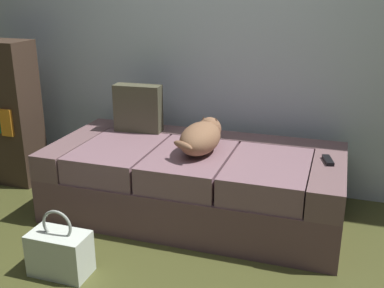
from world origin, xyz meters
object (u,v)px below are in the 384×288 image
object	(u,v)px
couch	(194,182)
throw_pillow	(138,108)
tv_remote	(328,160)
bookshelf	(1,113)
handbag	(60,253)
dog_tan	(202,137)

from	to	relation	value
couch	throw_pillow	distance (m)	0.70
tv_remote	bookshelf	bearing A→B (deg)	163.36
couch	handbag	bearing A→B (deg)	-118.30
throw_pillow	bookshelf	bearing A→B (deg)	-172.86
dog_tan	bookshelf	world-z (taller)	bookshelf
couch	bookshelf	size ratio (longest dim) A/B	1.73
throw_pillow	handbag	bearing A→B (deg)	-88.35
bookshelf	tv_remote	bearing A→B (deg)	-2.00
bookshelf	couch	bearing A→B (deg)	-3.98
tv_remote	throw_pillow	world-z (taller)	throw_pillow
handbag	bookshelf	bearing A→B (deg)	138.65
dog_tan	throw_pillow	bearing A→B (deg)	154.35
couch	dog_tan	world-z (taller)	dog_tan
couch	tv_remote	distance (m)	0.88
couch	throw_pillow	bearing A→B (deg)	153.89
tv_remote	bookshelf	size ratio (longest dim) A/B	0.14
dog_tan	tv_remote	distance (m)	0.79
dog_tan	throw_pillow	world-z (taller)	throw_pillow
throw_pillow	couch	bearing A→B (deg)	-26.11
couch	tv_remote	size ratio (longest dim) A/B	12.70
bookshelf	dog_tan	bearing A→B (deg)	-4.60
couch	handbag	distance (m)	1.01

